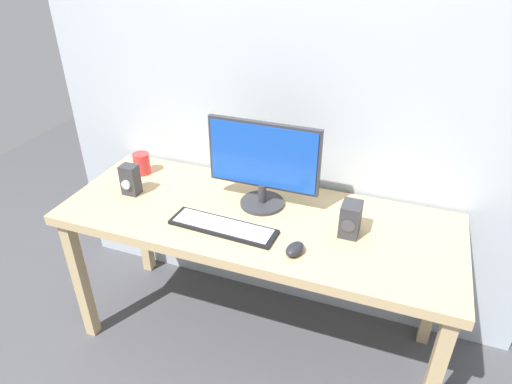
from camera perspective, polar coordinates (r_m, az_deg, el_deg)
ground_plane at (r=2.48m, az=0.05°, el=-17.74°), size 6.00×6.00×0.00m
wall_back at (r=2.02m, az=3.97°, el=20.54°), size 2.47×0.04×3.00m
desk at (r=2.02m, az=0.06°, el=-4.78°), size 1.75×0.66×0.76m
monitor at (r=1.95m, az=0.92°, el=3.76°), size 0.50×0.20×0.40m
keyboard_primary at (r=1.89m, az=-4.22°, el=-4.43°), size 0.47×0.15×0.02m
mouse at (r=1.75m, az=4.96°, el=-7.25°), size 0.08×0.11×0.04m
speaker_right at (r=1.86m, az=11.91°, el=-3.39°), size 0.08×0.10×0.14m
audio_controller at (r=2.18m, az=-15.70°, el=1.50°), size 0.08×0.07×0.15m
coffee_mug at (r=2.36m, az=-14.32°, el=3.54°), size 0.08×0.08×0.11m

